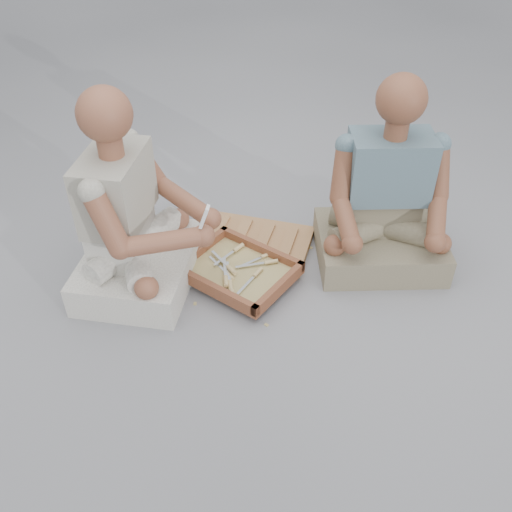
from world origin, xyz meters
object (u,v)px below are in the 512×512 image
(tool_tray, at_px, (239,271))
(craftsman, at_px, (132,224))
(carved_panel, at_px, (252,242))
(companion, at_px, (385,205))

(tool_tray, distance_m, craftsman, 0.57)
(carved_panel, relative_size, tool_tray, 0.98)
(tool_tray, bearing_deg, companion, 32.03)
(craftsman, bearing_deg, carved_panel, 125.86)
(carved_panel, bearing_deg, tool_tray, -85.58)
(craftsman, relative_size, companion, 1.03)
(carved_panel, relative_size, craftsman, 0.60)
(craftsman, bearing_deg, companion, 107.77)
(carved_panel, bearing_deg, craftsman, -136.21)
(carved_panel, bearing_deg, companion, 8.78)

